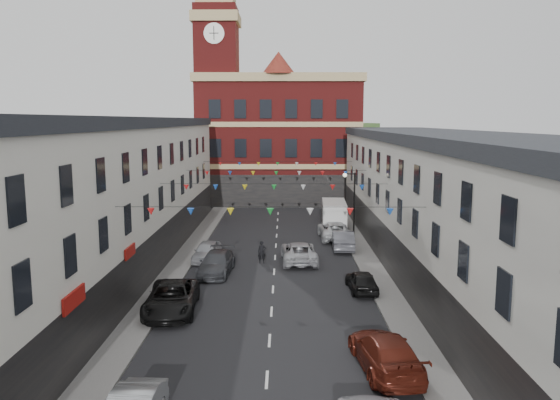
{
  "coord_description": "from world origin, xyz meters",
  "views": [
    {
      "loc": [
        0.7,
        -32.96,
        10.51
      ],
      "look_at": [
        0.37,
        8.9,
        4.36
      ],
      "focal_mm": 35.0,
      "sensor_mm": 36.0,
      "label": 1
    }
  ],
  "objects_px": {
    "street_lamp": "(351,197)",
    "moving_car": "(299,252)",
    "car_right_c": "(385,352)",
    "car_right_d": "(362,281)",
    "pedestrian": "(262,252)",
    "white_van": "(334,215)",
    "car_right_e": "(343,240)",
    "car_left_c": "(172,298)",
    "car_right_f": "(334,230)",
    "car_left_d": "(216,263)",
    "car_left_e": "(207,251)"
  },
  "relations": [
    {
      "from": "car_right_f",
      "to": "pedestrian",
      "type": "relative_size",
      "value": 3.39
    },
    {
      "from": "car_right_c",
      "to": "white_van",
      "type": "bearing_deg",
      "value": -97.66
    },
    {
      "from": "street_lamp",
      "to": "car_left_d",
      "type": "xyz_separation_m",
      "value": [
        -10.53,
        -10.48,
        -3.16
      ]
    },
    {
      "from": "car_left_e",
      "to": "car_right_c",
      "type": "bearing_deg",
      "value": -56.43
    },
    {
      "from": "car_right_d",
      "to": "car_right_e",
      "type": "xyz_separation_m",
      "value": [
        0.0,
        11.13,
        0.12
      ]
    },
    {
      "from": "car_right_e",
      "to": "car_right_c",
      "type": "bearing_deg",
      "value": 90.89
    },
    {
      "from": "car_left_e",
      "to": "car_right_e",
      "type": "relative_size",
      "value": 0.89
    },
    {
      "from": "white_van",
      "to": "pedestrian",
      "type": "bearing_deg",
      "value": -112.97
    },
    {
      "from": "car_right_d",
      "to": "pedestrian",
      "type": "relative_size",
      "value": 2.35
    },
    {
      "from": "car_right_c",
      "to": "pedestrian",
      "type": "xyz_separation_m",
      "value": [
        -5.94,
        17.47,
        0.03
      ]
    },
    {
      "from": "car_right_e",
      "to": "white_van",
      "type": "xyz_separation_m",
      "value": [
        0.1,
        9.19,
        0.49
      ]
    },
    {
      "from": "car_left_c",
      "to": "car_left_e",
      "type": "distance_m",
      "value": 11.16
    },
    {
      "from": "pedestrian",
      "to": "car_right_f",
      "type": "bearing_deg",
      "value": 48.59
    },
    {
      "from": "car_right_e",
      "to": "car_right_f",
      "type": "bearing_deg",
      "value": -82.9
    },
    {
      "from": "car_left_d",
      "to": "moving_car",
      "type": "xyz_separation_m",
      "value": [
        5.77,
        3.15,
        0.02
      ]
    },
    {
      "from": "car_right_d",
      "to": "moving_car",
      "type": "relative_size",
      "value": 0.71
    },
    {
      "from": "car_left_d",
      "to": "pedestrian",
      "type": "distance_m",
      "value": 4.15
    },
    {
      "from": "car_right_d",
      "to": "pedestrian",
      "type": "height_order",
      "value": "pedestrian"
    },
    {
      "from": "car_left_c",
      "to": "white_van",
      "type": "relative_size",
      "value": 1.0
    },
    {
      "from": "car_right_d",
      "to": "car_right_f",
      "type": "height_order",
      "value": "car_right_f"
    },
    {
      "from": "car_left_e",
      "to": "car_right_e",
      "type": "xyz_separation_m",
      "value": [
        10.6,
        3.75,
        0.06
      ]
    },
    {
      "from": "car_right_c",
      "to": "moving_car",
      "type": "xyz_separation_m",
      "value": [
        -3.18,
        17.78,
        -0.04
      ]
    },
    {
      "from": "moving_car",
      "to": "car_right_f",
      "type": "bearing_deg",
      "value": -115.58
    },
    {
      "from": "pedestrian",
      "to": "car_right_e",
      "type": "bearing_deg",
      "value": 29.29
    },
    {
      "from": "car_left_e",
      "to": "car_right_c",
      "type": "xyz_separation_m",
      "value": [
        10.09,
        -18.13,
        0.07
      ]
    },
    {
      "from": "car_left_c",
      "to": "car_left_e",
      "type": "xyz_separation_m",
      "value": [
        0.4,
        11.15,
        -0.08
      ]
    },
    {
      "from": "car_right_c",
      "to": "white_van",
      "type": "height_order",
      "value": "white_van"
    },
    {
      "from": "car_left_e",
      "to": "car_right_f",
      "type": "xyz_separation_m",
      "value": [
        10.27,
        7.66,
        0.06
      ]
    },
    {
      "from": "street_lamp",
      "to": "car_left_e",
      "type": "xyz_separation_m",
      "value": [
        -11.66,
        -6.98,
        -3.17
      ]
    },
    {
      "from": "car_left_c",
      "to": "white_van",
      "type": "height_order",
      "value": "white_van"
    },
    {
      "from": "car_right_d",
      "to": "car_right_e",
      "type": "distance_m",
      "value": 11.13
    },
    {
      "from": "car_right_c",
      "to": "car_right_d",
      "type": "distance_m",
      "value": 10.77
    },
    {
      "from": "car_right_c",
      "to": "car_left_d",
      "type": "bearing_deg",
      "value": -65.04
    },
    {
      "from": "car_right_f",
      "to": "moving_car",
      "type": "distance_m",
      "value": 8.69
    },
    {
      "from": "street_lamp",
      "to": "car_right_e",
      "type": "bearing_deg",
      "value": -108.03
    },
    {
      "from": "car_left_d",
      "to": "moving_car",
      "type": "bearing_deg",
      "value": 32.58
    },
    {
      "from": "car_left_e",
      "to": "car_right_f",
      "type": "height_order",
      "value": "car_right_f"
    },
    {
      "from": "street_lamp",
      "to": "car_left_d",
      "type": "distance_m",
      "value": 15.19
    },
    {
      "from": "car_left_d",
      "to": "car_right_f",
      "type": "distance_m",
      "value": 14.43
    },
    {
      "from": "car_left_d",
      "to": "car_right_c",
      "type": "relative_size",
      "value": 0.93
    },
    {
      "from": "white_van",
      "to": "pedestrian",
      "type": "xyz_separation_m",
      "value": [
        -6.55,
        -13.6,
        -0.45
      ]
    },
    {
      "from": "car_right_e",
      "to": "car_right_f",
      "type": "relative_size",
      "value": 0.85
    },
    {
      "from": "car_right_e",
      "to": "car_left_e",
      "type": "bearing_deg",
      "value": 21.71
    },
    {
      "from": "street_lamp",
      "to": "moving_car",
      "type": "distance_m",
      "value": 9.28
    },
    {
      "from": "car_left_d",
      "to": "car_right_c",
      "type": "xyz_separation_m",
      "value": [
        8.96,
        -14.63,
        0.05
      ]
    },
    {
      "from": "car_right_d",
      "to": "car_right_e",
      "type": "relative_size",
      "value": 0.82
    },
    {
      "from": "car_right_d",
      "to": "car_right_c",
      "type": "bearing_deg",
      "value": 84.02
    },
    {
      "from": "car_left_e",
      "to": "white_van",
      "type": "height_order",
      "value": "white_van"
    },
    {
      "from": "car_right_c",
      "to": "moving_car",
      "type": "bearing_deg",
      "value": -86.37
    },
    {
      "from": "car_left_d",
      "to": "car_right_c",
      "type": "distance_m",
      "value": 17.15
    }
  ]
}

